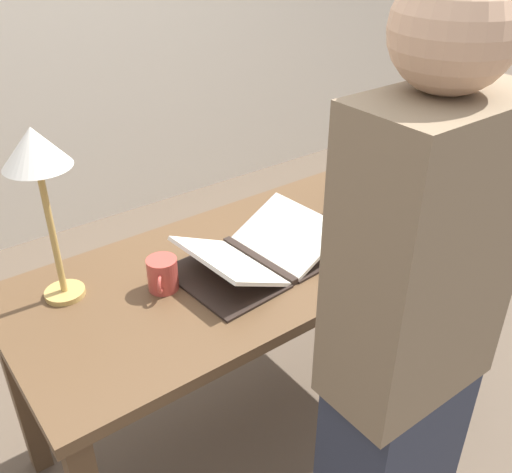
% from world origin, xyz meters
% --- Properties ---
extents(ground_plane, '(12.00, 12.00, 0.00)m').
position_xyz_m(ground_plane, '(0.00, 0.00, 0.00)').
color(ground_plane, brown).
extents(reading_desk, '(1.51, 0.67, 0.73)m').
position_xyz_m(reading_desk, '(0.00, 0.00, 0.63)').
color(reading_desk, brown).
rests_on(reading_desk, ground_plane).
extents(open_book, '(0.53, 0.36, 0.11)m').
position_xyz_m(open_book, '(-0.02, -0.04, 0.76)').
color(open_book, black).
rests_on(open_book, reading_desk).
extents(book_stack_tall, '(0.23, 0.29, 0.22)m').
position_xyz_m(book_stack_tall, '(0.50, -0.07, 0.85)').
color(book_stack_tall, brown).
rests_on(book_stack_tall, reading_desk).
extents(book_standing_upright, '(0.04, 0.16, 0.25)m').
position_xyz_m(book_standing_upright, '(0.36, -0.11, 0.85)').
color(book_standing_upright, '#BC8933').
rests_on(book_standing_upright, reading_desk).
extents(reading_lamp, '(0.17, 0.17, 0.49)m').
position_xyz_m(reading_lamp, '(-0.55, 0.16, 1.13)').
color(reading_lamp, tan).
rests_on(reading_lamp, reading_desk).
extents(coffee_mug, '(0.09, 0.11, 0.10)m').
position_xyz_m(coffee_mug, '(-0.31, 0.02, 0.78)').
color(coffee_mug, '#B74238').
rests_on(coffee_mug, reading_desk).
extents(person_reader, '(0.36, 0.23, 1.61)m').
position_xyz_m(person_reader, '(-0.08, -0.65, 0.80)').
color(person_reader, '#2D3342').
rests_on(person_reader, ground_plane).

